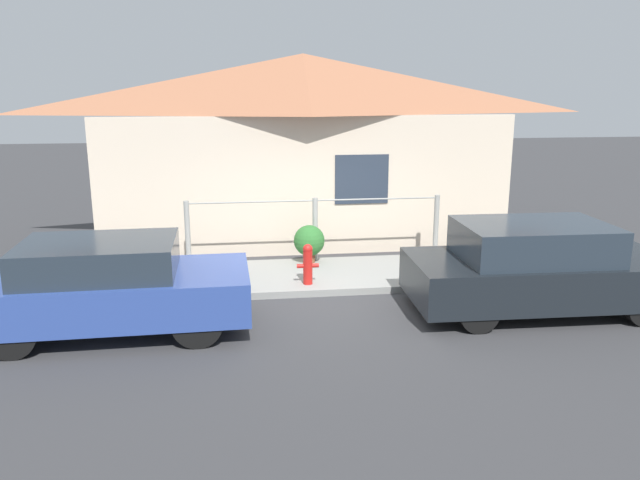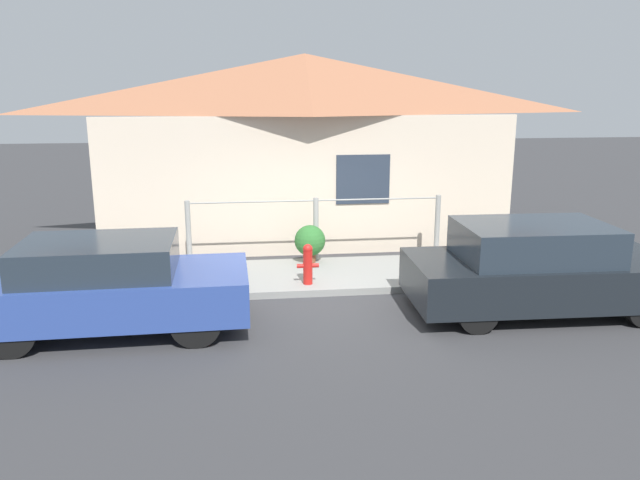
# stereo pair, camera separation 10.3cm
# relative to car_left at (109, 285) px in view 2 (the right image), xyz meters

# --- Properties ---
(ground_plane) EXTENTS (60.00, 60.00, 0.00)m
(ground_plane) POSITION_rel_car_left_xyz_m (3.28, 1.08, -0.68)
(ground_plane) COLOR #38383A
(sidewalk) EXTENTS (24.00, 1.98, 0.12)m
(sidewalk) POSITION_rel_car_left_xyz_m (3.28, 2.07, -0.62)
(sidewalk) COLOR gray
(sidewalk) RESTS_ON ground_plane
(house) EXTENTS (8.91, 2.23, 4.06)m
(house) POSITION_rel_car_left_xyz_m (3.28, 4.73, 2.54)
(house) COLOR beige
(house) RESTS_ON ground_plane
(fence) EXTENTS (4.90, 0.10, 1.22)m
(fence) POSITION_rel_car_left_xyz_m (3.28, 2.91, 0.11)
(fence) COLOR #999993
(fence) RESTS_ON sidewalk
(car_left) EXTENTS (3.82, 1.75, 1.33)m
(car_left) POSITION_rel_car_left_xyz_m (0.00, 0.00, 0.00)
(car_left) COLOR #2D4793
(car_left) RESTS_ON ground_plane
(car_right) EXTENTS (4.07, 1.85, 1.39)m
(car_right) POSITION_rel_car_left_xyz_m (6.36, 0.00, 0.01)
(car_right) COLOR black
(car_right) RESTS_ON ground_plane
(fire_hydrant) EXTENTS (0.37, 0.17, 0.70)m
(fire_hydrant) POSITION_rel_car_left_xyz_m (2.96, 1.45, -0.20)
(fire_hydrant) COLOR red
(fire_hydrant) RESTS_ON sidewalk
(potted_plant_near_hydrant) EXTENTS (0.59, 0.59, 0.72)m
(potted_plant_near_hydrant) POSITION_rel_car_left_xyz_m (3.14, 2.78, -0.15)
(potted_plant_near_hydrant) COLOR brown
(potted_plant_near_hydrant) RESTS_ON sidewalk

